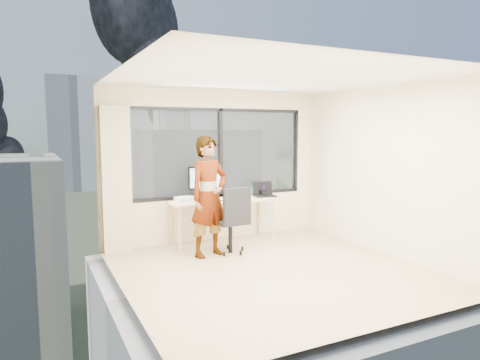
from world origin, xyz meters
TOP-DOWN VIEW (x-y plane):
  - floor at (0.00, 0.00)m, footprint 4.00×4.00m
  - ceiling at (0.00, 0.00)m, footprint 4.00×4.00m
  - wall_front at (0.00, -2.00)m, footprint 4.00×0.01m
  - wall_left at (-2.00, 0.00)m, footprint 0.01×4.00m
  - wall_right at (2.00, 0.00)m, footprint 0.01×4.00m
  - window_wall at (0.05, 2.00)m, footprint 3.30×0.16m
  - curtain at (-1.72, 1.88)m, footprint 0.45×0.14m
  - desk at (0.00, 1.66)m, footprint 1.80×0.60m
  - chair at (-0.15, 1.04)m, footprint 0.58×0.58m
  - person at (-0.51, 1.05)m, footprint 0.77×0.61m
  - monitor at (-0.28, 1.75)m, footprint 0.59×0.25m
  - game_console at (-0.63, 1.83)m, footprint 0.33×0.29m
  - laptop at (0.80, 1.62)m, footprint 0.42×0.44m
  - cellphone at (-0.12, 1.54)m, footprint 0.12×0.07m
  - pen_cup at (0.80, 1.64)m, footprint 0.09×0.09m
  - handbag at (0.73, 1.84)m, footprint 0.26×0.19m
  - exterior_ground at (0.00, 120.00)m, footprint 400.00×400.00m
  - near_bldg_b at (12.00, 38.00)m, footprint 14.00×13.00m
  - near_bldg_c at (30.00, 28.00)m, footprint 12.00×10.00m
  - far_tower_b at (8.00, 120.00)m, footprint 13.00×13.00m
  - far_tower_c at (45.00, 140.00)m, footprint 15.00×15.00m
  - hill_b at (100.00, 320.00)m, footprint 300.00×220.00m
  - tree_b at (4.00, 18.00)m, footprint 7.60×7.60m
  - tree_c at (22.00, 40.00)m, footprint 8.40×8.40m
  - smoke_plume_b at (55.00, 170.00)m, footprint 30.00×18.00m

SIDE VIEW (x-z plane):
  - exterior_ground at x=0.00m, z-range -14.02..-13.98m
  - hill_b at x=100.00m, z-range -62.00..34.00m
  - tree_b at x=4.00m, z-range -14.00..-5.00m
  - near_bldg_c at x=30.00m, z-range -14.00..-4.00m
  - tree_c at x=22.00m, z-range -14.00..-4.00m
  - near_bldg_b at x=12.00m, z-range -14.00..2.00m
  - far_tower_c at x=45.00m, z-range -14.00..12.00m
  - floor at x=0.00m, z-range -0.01..0.01m
  - desk at x=0.00m, z-range 0.00..0.75m
  - chair at x=-0.15m, z-range 0.00..1.08m
  - cellphone at x=-0.12m, z-range 0.75..0.76m
  - game_console at x=-0.63m, z-range 0.75..0.82m
  - pen_cup at x=0.80m, z-range 0.75..0.86m
  - handbag at x=0.73m, z-range 0.75..0.93m
  - laptop at x=0.80m, z-range 0.75..0.99m
  - person at x=-0.51m, z-range 0.00..1.84m
  - far_tower_b at x=8.00m, z-range -14.00..16.00m
  - monitor at x=-0.28m, z-range 0.75..1.33m
  - curtain at x=-1.72m, z-range 0.00..2.30m
  - wall_front at x=0.00m, z-range 0.00..2.60m
  - wall_left at x=-2.00m, z-range 0.00..2.60m
  - wall_right at x=2.00m, z-range 0.00..2.60m
  - window_wall at x=0.05m, z-range 0.75..2.30m
  - ceiling at x=0.00m, z-range 2.60..2.60m
  - smoke_plume_b at x=55.00m, z-range -8.00..62.00m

